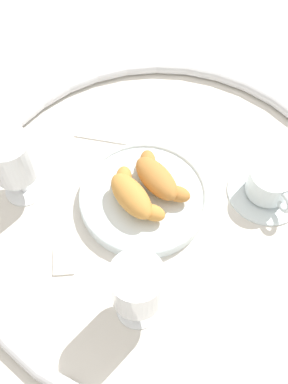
{
  "coord_description": "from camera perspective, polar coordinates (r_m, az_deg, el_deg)",
  "views": [
    {
      "loc": [
        0.25,
        -0.31,
        0.69
      ],
      "look_at": [
        -0.03,
        -0.02,
        0.03
      ],
      "focal_mm": 42.52,
      "sensor_mm": 36.0,
      "label": 1
    }
  ],
  "objects": [
    {
      "name": "sugar_packet",
      "position": [
        0.76,
        -10.06,
        -8.39
      ],
      "size": [
        0.06,
        0.06,
        0.01
      ],
      "primitive_type": "cube",
      "rotation": [
        0.0,
        0.0,
        -0.73
      ],
      "color": "white",
      "rests_on": "ground_plane"
    },
    {
      "name": "pastry_plate",
      "position": [
        0.79,
        0.0,
        -0.63
      ],
      "size": [
        0.23,
        0.23,
        0.02
      ],
      "color": "silver",
      "rests_on": "ground_plane"
    },
    {
      "name": "croissant_small",
      "position": [
        0.78,
        1.75,
        1.76
      ],
      "size": [
        0.14,
        0.08,
        0.04
      ],
      "color": "#BC7A38",
      "rests_on": "pastry_plate"
    },
    {
      "name": "juice_glass_right",
      "position": [
        0.77,
        -16.25,
        3.93
      ],
      "size": [
        0.08,
        0.08,
        0.14
      ],
      "color": "white",
      "rests_on": "ground_plane"
    },
    {
      "name": "coffee_cup_near",
      "position": [
        0.82,
        15.41,
        0.82
      ],
      "size": [
        0.14,
        0.14,
        0.06
      ],
      "color": "silver",
      "rests_on": "ground_plane"
    },
    {
      "name": "ground_plane",
      "position": [
        0.8,
        2.27,
        -1.72
      ],
      "size": [
        2.2,
        2.2,
        0.0
      ],
      "primitive_type": "plane",
      "color": "silver"
    },
    {
      "name": "juice_glass_left",
      "position": [
        0.64,
        -0.87,
        -11.85
      ],
      "size": [
        0.08,
        0.08,
        0.14
      ],
      "color": "white",
      "rests_on": "ground_plane"
    },
    {
      "name": "folded_napkin",
      "position": [
        0.91,
        -4.49,
        9.16
      ],
      "size": [
        0.15,
        0.15,
        0.01
      ],
      "primitive_type": "cube",
      "rotation": [
        0.0,
        0.0,
        0.57
      ],
      "color": "silver",
      "rests_on": "ground_plane"
    },
    {
      "name": "table_chrome_rim",
      "position": [
        0.79,
        2.3,
        -1.28
      ],
      "size": [
        0.69,
        0.69,
        0.02
      ],
      "primitive_type": "torus",
      "color": "silver",
      "rests_on": "ground_plane"
    },
    {
      "name": "croissant_large",
      "position": [
        0.76,
        -1.4,
        -0.45
      ],
      "size": [
        0.13,
        0.08,
        0.04
      ],
      "color": "#CC893D",
      "rests_on": "pastry_plate"
    }
  ]
}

